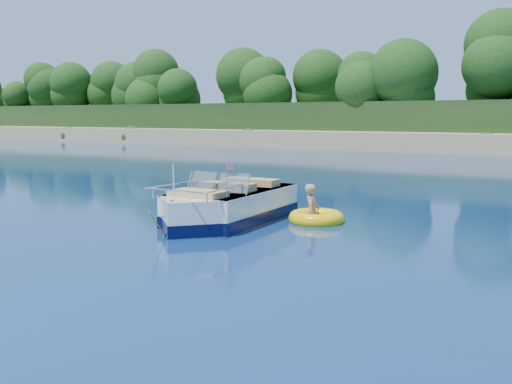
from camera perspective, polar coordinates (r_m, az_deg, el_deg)
ground at (r=11.22m, az=-4.82°, el=-6.97°), size 160.00×160.00×0.00m
motorboat at (r=15.15m, az=-3.12°, el=-1.66°), size 2.26×5.86×1.95m
tow_tube at (r=15.37m, az=6.05°, el=-2.60°), size 1.96×1.96×0.40m
boy at (r=15.46m, az=5.63°, el=-2.92°), size 0.62×0.92×1.67m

